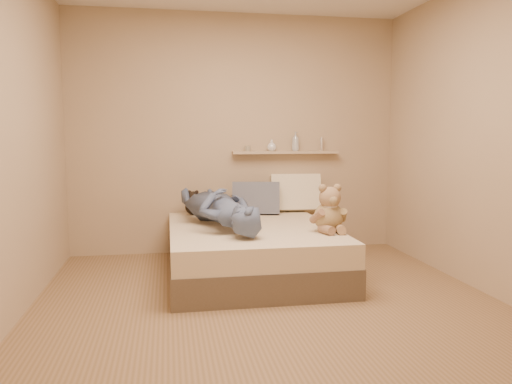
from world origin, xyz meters
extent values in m
plane|color=#8A6847|center=(0.00, 0.00, 0.00)|extent=(3.80, 3.80, 0.00)
plane|color=tan|center=(0.00, 1.90, 1.30)|extent=(3.60, 0.00, 3.60)
plane|color=tan|center=(0.00, -1.90, 1.30)|extent=(3.60, 0.00, 3.60)
plane|color=tan|center=(-1.80, 0.00, 1.30)|extent=(0.00, 3.80, 3.80)
plane|color=tan|center=(1.80, 0.00, 1.30)|extent=(0.00, 3.80, 3.80)
cube|color=brown|center=(0.00, 0.93, 0.12)|extent=(1.50, 1.90, 0.25)
cube|color=beige|center=(0.00, 0.93, 0.35)|extent=(1.48, 1.88, 0.20)
cube|color=silver|center=(-0.12, 0.33, 0.61)|extent=(0.19, 0.12, 0.06)
cube|color=black|center=(-0.12, 0.33, 0.62)|extent=(0.10, 0.06, 0.03)
sphere|color=tan|center=(0.63, 0.55, 0.58)|extent=(0.26, 0.26, 0.26)
sphere|color=#9D7556|center=(0.63, 0.53, 0.75)|extent=(0.19, 0.19, 0.19)
sphere|color=#8F6F4E|center=(0.56, 0.52, 0.84)|extent=(0.07, 0.07, 0.07)
sphere|color=#977552|center=(0.70, 0.53, 0.84)|extent=(0.07, 0.07, 0.07)
sphere|color=olive|center=(0.63, 0.44, 0.74)|extent=(0.08, 0.08, 0.08)
cylinder|color=#876148|center=(0.51, 0.51, 0.60)|extent=(0.12, 0.18, 0.14)
cylinder|color=olive|center=(0.75, 0.52, 0.60)|extent=(0.11, 0.18, 0.14)
cylinder|color=#8C664A|center=(0.57, 0.44, 0.49)|extent=(0.12, 0.18, 0.08)
cylinder|color=#9F7954|center=(0.69, 0.44, 0.49)|extent=(0.10, 0.18, 0.08)
cylinder|color=beige|center=(0.63, 0.53, 0.67)|extent=(0.14, 0.14, 0.02)
sphere|color=black|center=(-0.49, 1.68, 0.54)|extent=(0.17, 0.17, 0.17)
sphere|color=black|center=(-0.49, 1.67, 0.65)|extent=(0.11, 0.11, 0.11)
sphere|color=black|center=(-0.53, 1.68, 0.69)|extent=(0.04, 0.04, 0.04)
sphere|color=black|center=(-0.46, 1.67, 0.69)|extent=(0.04, 0.04, 0.04)
cube|color=beige|center=(0.64, 1.76, 0.65)|extent=(0.57, 0.32, 0.43)
cube|color=slate|center=(0.17, 1.62, 0.62)|extent=(0.53, 0.30, 0.36)
imported|color=#495473|center=(-0.28, 0.98, 0.63)|extent=(0.87, 1.59, 0.36)
cube|color=tan|center=(0.55, 1.84, 1.10)|extent=(1.20, 0.12, 0.03)
cylinder|color=#9E9988|center=(0.12, 1.84, 1.14)|extent=(0.06, 0.06, 0.06)
imported|color=white|center=(0.39, 1.84, 1.18)|extent=(0.14, 0.14, 0.13)
imported|color=#B4B8BD|center=(0.66, 1.84, 1.22)|extent=(0.11, 0.11, 0.21)
cylinder|color=silver|center=(0.96, 1.84, 1.19)|extent=(0.04, 0.04, 0.15)
camera|label=1|loc=(-0.75, -3.58, 1.29)|focal=35.00mm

